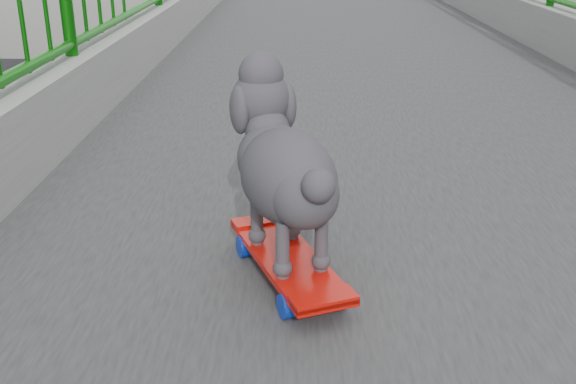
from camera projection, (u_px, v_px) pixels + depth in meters
The scene contains 2 objects.
skateboard at pixel (288, 262), 1.69m from camera, with size 0.33×0.53×0.07m.
poodle at pixel (284, 165), 1.62m from camera, with size 0.32×0.49×0.43m.
Camera 1 is at (-0.40, 3.02, 7.84)m, focal length 42.00 mm.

